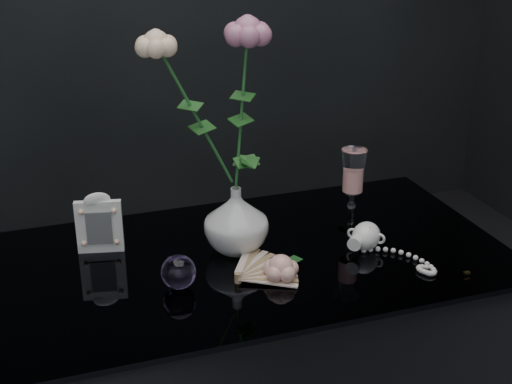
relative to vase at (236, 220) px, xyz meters
name	(u,v)px	position (x,y,z in m)	size (l,w,h in m)	color
vase	(236,220)	(0.00, 0.00, 0.00)	(0.14, 0.14, 0.14)	silver
wine_glass	(352,189)	(0.28, 0.03, 0.02)	(0.06, 0.06, 0.19)	white
picture_frame	(99,222)	(-0.27, 0.09, 0.00)	(0.10, 0.08, 0.14)	white
paperweight	(179,272)	(-0.15, -0.11, -0.04)	(0.07, 0.07, 0.07)	#A983D4
paper_fan	(238,277)	(-0.04, -0.13, -0.06)	(0.24, 0.19, 0.02)	beige
loose_rose	(281,268)	(0.04, -0.15, -0.04)	(0.12, 0.16, 0.05)	#ECA899
pearl_jar	(366,235)	(0.27, -0.08, -0.04)	(0.21, 0.22, 0.06)	white
roses	(216,99)	(-0.04, 0.00, 0.26)	(0.26, 0.11, 0.40)	#FFCCA4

